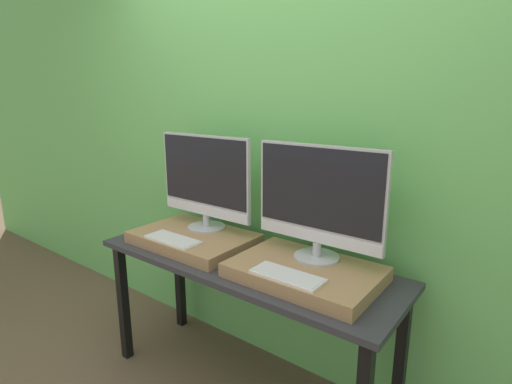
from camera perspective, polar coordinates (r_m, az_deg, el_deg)
The scene contains 8 objects.
wall_back at distance 2.22m, azimuth 3.99°, elevation 6.09°, with size 8.00×0.04×2.60m.
workbench at distance 2.12m, azimuth -1.72°, elevation -11.94°, with size 1.64×0.57×0.77m.
wooden_riser_left at distance 2.29m, azimuth -8.91°, elevation -6.56°, with size 0.66×0.45×0.07m.
monitor_left at distance 2.27m, azimuth -7.32°, elevation 1.75°, with size 0.64×0.22×0.54m.
keyboard_left at distance 2.18m, azimuth -11.79°, elevation -6.62°, with size 0.32×0.13×0.01m.
wooden_riser_right at distance 1.87m, azimuth 7.01°, elevation -11.27°, with size 0.66×0.45×0.07m.
monitor_right at distance 1.85m, azimuth 8.93°, elevation -1.09°, with size 0.64×0.22×0.54m.
keyboard_right at distance 1.74m, azimuth 4.50°, elevation -11.81°, with size 0.32×0.13×0.01m.
Camera 1 is at (1.20, -1.19, 1.60)m, focal length 28.00 mm.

